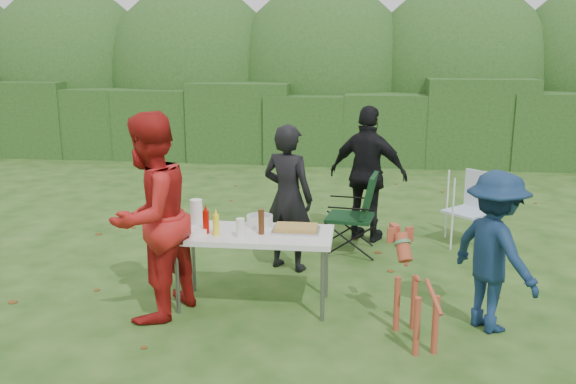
# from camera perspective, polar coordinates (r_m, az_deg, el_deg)

# --- Properties ---
(ground) EXTENTS (80.00, 80.00, 0.00)m
(ground) POSITION_cam_1_polar(r_m,az_deg,el_deg) (6.00, -2.91, -10.76)
(ground) COLOR #1E4211
(hedge_row) EXTENTS (22.00, 1.40, 1.70)m
(hedge_row) POSITION_cam_1_polar(r_m,az_deg,el_deg) (13.52, 2.78, 6.51)
(hedge_row) COLOR #23471C
(hedge_row) RESTS_ON ground
(shrub_backdrop) EXTENTS (20.00, 2.60, 3.20)m
(shrub_backdrop) POSITION_cam_1_polar(r_m,az_deg,el_deg) (15.05, 3.25, 10.06)
(shrub_backdrop) COLOR #3D6628
(shrub_backdrop) RESTS_ON ground
(folding_table) EXTENTS (1.50, 0.70, 0.74)m
(folding_table) POSITION_cam_1_polar(r_m,az_deg,el_deg) (5.83, -3.23, -4.29)
(folding_table) COLOR silver
(folding_table) RESTS_ON ground
(person_cook) EXTENTS (0.71, 0.60, 1.65)m
(person_cook) POSITION_cam_1_polar(r_m,az_deg,el_deg) (6.77, -0.01, -0.54)
(person_cook) COLOR black
(person_cook) RESTS_ON ground
(person_red_jacket) EXTENTS (0.99, 1.11, 1.91)m
(person_red_jacket) POSITION_cam_1_polar(r_m,az_deg,el_deg) (5.65, -12.80, -2.33)
(person_red_jacket) COLOR #AB1917
(person_red_jacket) RESTS_ON ground
(person_black_puffy) EXTENTS (1.11, 0.75, 1.75)m
(person_black_puffy) POSITION_cam_1_polar(r_m,az_deg,el_deg) (7.86, 7.50, 1.66)
(person_black_puffy) COLOR black
(person_black_puffy) RESTS_ON ground
(child) EXTENTS (0.95, 1.07, 1.43)m
(child) POSITION_cam_1_polar(r_m,az_deg,el_deg) (5.63, 18.77, -5.31)
(child) COLOR #112848
(child) RESTS_ON ground
(dog) EXTENTS (0.62, 0.98, 0.87)m
(dog) POSITION_cam_1_polar(r_m,az_deg,el_deg) (5.30, 11.92, -9.30)
(dog) COLOR #A14229
(dog) RESTS_ON ground
(camping_chair) EXTENTS (0.70, 0.70, 1.00)m
(camping_chair) POSITION_cam_1_polar(r_m,az_deg,el_deg) (7.45, 5.81, -1.92)
(camping_chair) COLOR black
(camping_chair) RESTS_ON ground
(lawn_chair) EXTENTS (0.78, 0.78, 0.93)m
(lawn_chair) POSITION_cam_1_polar(r_m,az_deg,el_deg) (8.04, 16.55, -1.51)
(lawn_chair) COLOR #5785BE
(lawn_chair) RESTS_ON ground
(food_tray) EXTENTS (0.45, 0.30, 0.02)m
(food_tray) POSITION_cam_1_polar(r_m,az_deg,el_deg) (5.83, 0.76, -3.60)
(food_tray) COLOR #B7B7BA
(food_tray) RESTS_ON folding_table
(focaccia_bread) EXTENTS (0.40, 0.26, 0.04)m
(focaccia_bread) POSITION_cam_1_polar(r_m,az_deg,el_deg) (5.82, 0.76, -3.34)
(focaccia_bread) COLOR #AF893F
(focaccia_bread) RESTS_ON food_tray
(mustard_bottle) EXTENTS (0.06, 0.06, 0.20)m
(mustard_bottle) POSITION_cam_1_polar(r_m,az_deg,el_deg) (5.72, -6.74, -3.09)
(mustard_bottle) COLOR yellow
(mustard_bottle) RESTS_ON folding_table
(ketchup_bottle) EXTENTS (0.06, 0.06, 0.22)m
(ketchup_bottle) POSITION_cam_1_polar(r_m,az_deg,el_deg) (5.79, -7.69, -2.81)
(ketchup_bottle) COLOR #A60A02
(ketchup_bottle) RESTS_ON folding_table
(beer_bottle) EXTENTS (0.06, 0.06, 0.24)m
(beer_bottle) POSITION_cam_1_polar(r_m,az_deg,el_deg) (5.72, -2.52, -2.80)
(beer_bottle) COLOR #47230F
(beer_bottle) RESTS_ON folding_table
(paper_towel_roll) EXTENTS (0.12, 0.12, 0.26)m
(paper_towel_roll) POSITION_cam_1_polar(r_m,az_deg,el_deg) (6.06, -8.56, -1.91)
(paper_towel_roll) COLOR white
(paper_towel_roll) RESTS_ON folding_table
(cup_stack) EXTENTS (0.08, 0.08, 0.18)m
(cup_stack) POSITION_cam_1_polar(r_m,az_deg,el_deg) (5.64, -4.47, -3.37)
(cup_stack) COLOR white
(cup_stack) RESTS_ON folding_table
(pasta_bowl) EXTENTS (0.26, 0.26, 0.10)m
(pasta_bowl) POSITION_cam_1_polar(r_m,az_deg,el_deg) (6.02, -2.67, -2.66)
(pasta_bowl) COLOR silver
(pasta_bowl) RESTS_ON folding_table
(plate_stack) EXTENTS (0.24, 0.24, 0.05)m
(plate_stack) POSITION_cam_1_polar(r_m,az_deg,el_deg) (5.82, -8.76, -3.64)
(plate_stack) COLOR white
(plate_stack) RESTS_ON folding_table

